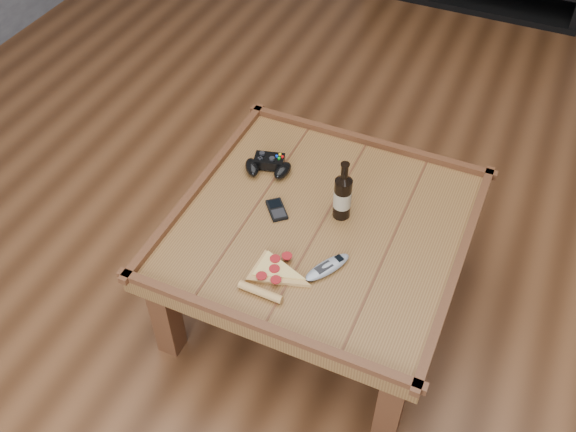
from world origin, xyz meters
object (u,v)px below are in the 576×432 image
at_px(smartphone, 277,210).
at_px(remote_control, 327,267).
at_px(game_controller, 268,165).
at_px(beer_bottle, 343,195).
at_px(coffee_table, 321,234).
at_px(pizza_slice, 272,274).

relative_size(smartphone, remote_control, 0.64).
height_order(game_controller, remote_control, game_controller).
relative_size(beer_bottle, smartphone, 2.08).
bearing_deg(game_controller, remote_control, -57.99).
distance_m(coffee_table, smartphone, 0.18).
xyz_separation_m(coffee_table, pizza_slice, (-0.06, -0.28, 0.07)).
height_order(coffee_table, pizza_slice, pizza_slice).
bearing_deg(coffee_table, smartphone, -176.84).
bearing_deg(remote_control, smartphone, 175.30).
height_order(game_controller, smartphone, game_controller).
distance_m(game_controller, smartphone, 0.22).
bearing_deg(coffee_table, game_controller, 148.97).
bearing_deg(coffee_table, remote_control, -63.02).
height_order(coffee_table, smartphone, coffee_table).
bearing_deg(beer_bottle, game_controller, 162.24).
distance_m(beer_bottle, smartphone, 0.25).
height_order(smartphone, remote_control, remote_control).
bearing_deg(beer_bottle, coffee_table, -125.61).
bearing_deg(pizza_slice, smartphone, 113.45).
distance_m(beer_bottle, game_controller, 0.36).
relative_size(coffee_table, smartphone, 8.88).
relative_size(coffee_table, remote_control, 5.64).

